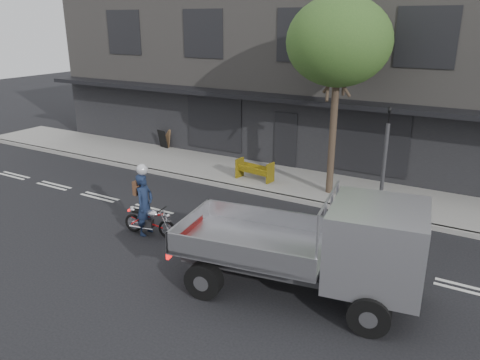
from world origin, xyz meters
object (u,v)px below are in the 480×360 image
Objects in this scene: street_tree at (339,42)px; flatbed_ute at (352,245)px; traffic_light_pole at (384,166)px; motorcycle at (150,220)px; construction_barrier at (252,171)px; rider at (145,205)px; sandwich_board at (163,139)px.

street_tree reaches higher than flatbed_ute.
traffic_light_pole is at bearing 88.48° from flatbed_ute.
construction_barrier reaches higher than motorcycle.
street_tree is 4.23m from traffic_light_pole.
traffic_light_pole is 7.39m from rider.
rider is at bearing 166.72° from flatbed_ute.
traffic_light_pole is at bearing -0.02° from sandwich_board.
construction_barrier is (0.48, 5.29, 0.10)m from motorcycle.
street_tree reaches higher than motorcycle.
traffic_light_pole reaches higher than construction_barrier.
street_tree is 3.69× the size of rider.
rider is (-5.57, -4.80, -0.74)m from traffic_light_pole.
sandwich_board is (-6.05, 2.16, 0.03)m from construction_barrier.
traffic_light_pole is 0.62× the size of flatbed_ute.
rider is 1.28× the size of construction_barrier.
motorcycle is 6.18m from flatbed_ute.
construction_barrier is (-2.93, -0.36, -4.73)m from street_tree.
rider is 2.11× the size of sandwich_board.
traffic_light_pole is at bearing 34.02° from motorcycle.
rider is at bearing -96.84° from construction_barrier.
motorcycle is at bearing -138.46° from traffic_light_pole.
motorcycle is (-5.42, -4.80, -1.20)m from traffic_light_pole.
flatbed_ute is at bearing -45.95° from construction_barrier.
flatbed_ute is at bearing -66.54° from street_tree.
sandwich_board is at bearing 119.26° from motorcycle.
street_tree is at bearing -39.79° from rider.
flatbed_ute is at bearing -20.75° from sandwich_board.
construction_barrier is 1.64× the size of sandwich_board.
sandwich_board reaches higher than construction_barrier.
street_tree reaches higher than rider.
traffic_light_pole is 1.91× the size of rider.
motorcycle is 0.48m from rider.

